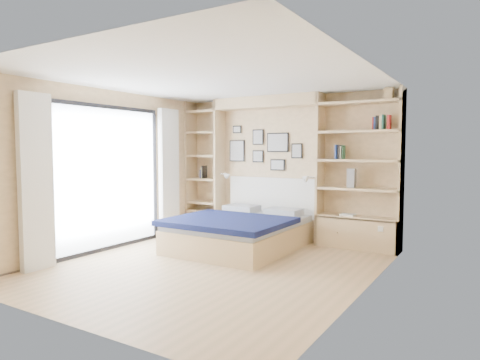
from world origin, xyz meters
The scene contains 9 objects.
ground centered at (0.00, 0.00, 0.00)m, with size 4.50×4.50×0.00m, color tan.
room_shell centered at (-0.39, 1.52, 1.08)m, with size 4.50×4.50×4.50m.
bed centered at (-0.25, 1.12, 0.28)m, with size 1.76×2.21×1.07m.
photo_gallery centered at (-0.45, 2.22, 1.60)m, with size 1.48×0.02×0.82m.
reading_lamps centered at (-0.30, 2.00, 1.10)m, with size 1.92×0.12×0.15m.
shelf_decor centered at (1.10, 2.07, 1.70)m, with size 3.58×0.23×2.03m.
deck centered at (-3.60, 0.00, 0.00)m, with size 3.20×4.00×0.05m, color brown.
deck_chair centered at (-3.55, 1.16, 0.35)m, with size 0.62×0.82×0.73m.
shipping_container centered at (-10.26, 3.60, 1.25)m, with size 2.40×5.99×2.50m, color navy.
Camera 1 is at (3.25, -4.62, 1.56)m, focal length 32.00 mm.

